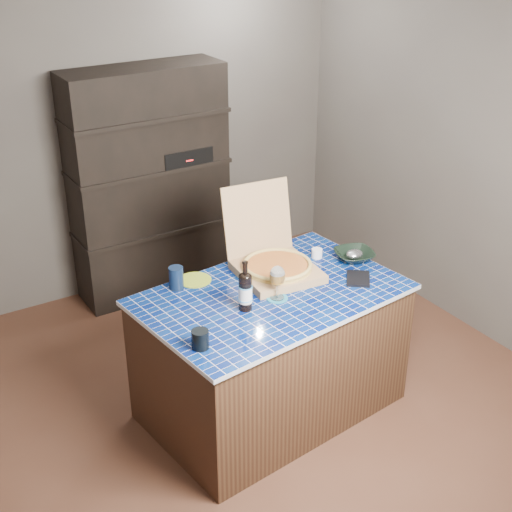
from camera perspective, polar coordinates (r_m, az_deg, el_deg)
room at (r=4.18m, az=-0.25°, el=3.85°), size 3.50×3.50×3.50m
shelving_unit at (r=5.58m, az=-8.48°, el=5.72°), size 1.20×0.41×1.80m
kitchen_island at (r=4.36m, az=1.22°, el=-7.67°), size 1.61×1.13×0.83m
pizza_box at (r=4.31m, az=1.53°, el=-0.57°), size 0.50×0.59×0.49m
mead_bottle at (r=3.92m, az=-0.86°, el=-2.80°), size 0.08×0.08×0.30m
teal_trivet at (r=4.08m, az=1.70°, el=-3.40°), size 0.12×0.12×0.01m
wine_glass at (r=4.01m, az=1.73°, el=-1.65°), size 0.09×0.09×0.20m
tumbler at (r=3.64m, az=-4.49°, el=-6.66°), size 0.09×0.09×0.10m
dvd_case at (r=4.31m, az=8.18°, el=-1.80°), size 0.22×0.23×0.02m
bowl at (r=4.54m, az=7.87°, el=0.04°), size 0.30×0.30×0.06m
foil_contents at (r=4.53m, az=7.88°, el=0.16°), size 0.11×0.09×0.05m
white_jar at (r=4.54m, az=4.89°, el=0.22°), size 0.07×0.07×0.06m
navy_cup at (r=4.18m, az=-6.40°, el=-1.75°), size 0.09×0.09×0.14m
green_trivet at (r=4.28m, az=-4.91°, el=-1.92°), size 0.20×0.20×0.01m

